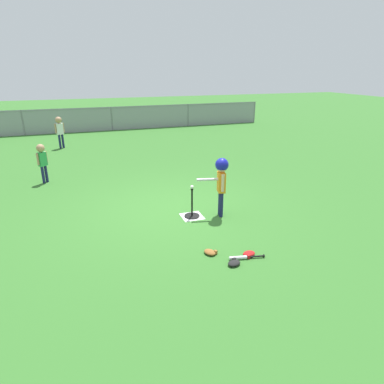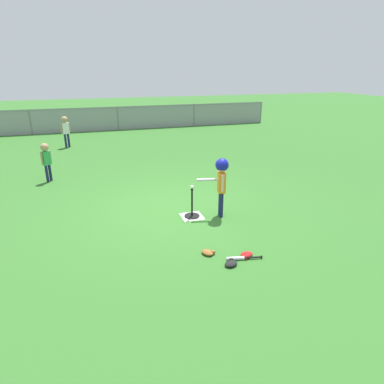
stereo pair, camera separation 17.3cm
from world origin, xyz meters
TOP-DOWN VIEW (x-y plane):
  - ground_plane at (0.00, 0.00)m, footprint 60.00×60.00m
  - home_plate at (0.34, -0.54)m, footprint 0.44×0.44m
  - batting_tee at (0.34, -0.54)m, footprint 0.32×0.32m
  - baseball_on_tee at (0.34, -0.54)m, footprint 0.07×0.07m
  - batter_child at (0.92, -0.68)m, footprint 0.64×0.35m
  - fielder_deep_right at (-2.33, 7.15)m, footprint 0.34×0.24m
  - fielder_near_right at (-2.69, 2.87)m, footprint 0.25×0.23m
  - spare_bat_silver at (0.55, -2.38)m, footprint 0.59×0.17m
  - glove_by_plate at (0.71, -2.33)m, footprint 0.24×0.20m
  - glove_near_bats at (0.12, -2.06)m, footprint 0.24×0.27m
  - glove_tossed_aside at (0.36, -2.49)m, footprint 0.26×0.22m
  - outfield_fence at (0.00, 10.52)m, footprint 16.06×0.06m

SIDE VIEW (x-z plane):
  - ground_plane at x=0.00m, z-range 0.00..0.00m
  - home_plate at x=0.34m, z-range 0.00..0.01m
  - spare_bat_silver at x=0.55m, z-range 0.00..0.06m
  - glove_by_plate at x=0.71m, z-range 0.00..0.07m
  - glove_near_bats at x=0.12m, z-range 0.00..0.07m
  - glove_tossed_aside at x=0.36m, z-range 0.00..0.07m
  - batting_tee at x=0.34m, z-range -0.22..0.41m
  - outfield_fence at x=0.00m, z-range 0.04..1.19m
  - baseball_on_tee at x=0.34m, z-range 0.62..0.70m
  - fielder_near_right at x=-2.69m, z-range 0.15..1.21m
  - fielder_deep_right at x=-2.33m, z-range 0.17..1.38m
  - batter_child at x=0.92m, z-range 0.27..1.51m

